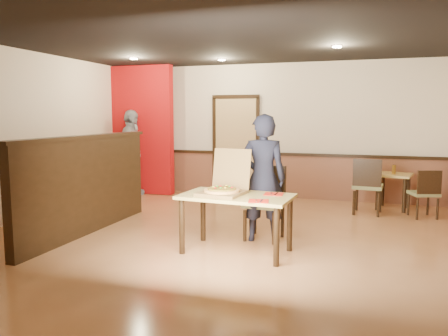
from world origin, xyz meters
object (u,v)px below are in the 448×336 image
at_px(main_table, 236,203).
at_px(side_chair_right, 425,192).
at_px(condiment, 394,169).
at_px(pizza_box, 224,188).
at_px(diner_chair, 266,199).
at_px(side_table, 393,183).
at_px(side_chair_left, 368,184).
at_px(passerby, 131,153).
at_px(diner, 263,178).

bearing_deg(main_table, side_chair_right, 51.88).
bearing_deg(condiment, side_chair_right, -49.43).
distance_m(pizza_box, condiment, 3.96).
bearing_deg(main_table, diner_chair, 79.02).
height_order(side_table, pizza_box, pizza_box).
bearing_deg(side_chair_left, side_chair_right, -173.58).
distance_m(side_chair_right, condiment, 0.79).
bearing_deg(side_table, pizza_box, -123.45).
bearing_deg(pizza_box, passerby, 142.19).
distance_m(diner_chair, diner, 0.35).
bearing_deg(side_chair_right, diner, 24.02).
distance_m(passerby, condiment, 5.28).
xyz_separation_m(side_table, passerby, (-5.28, -0.31, 0.43)).
bearing_deg(pizza_box, diner_chair, 69.61).
distance_m(diner_chair, side_chair_left, 2.40).
relative_size(side_table, passerby, 0.40).
xyz_separation_m(side_chair_right, passerby, (-5.75, 0.30, 0.47)).
bearing_deg(diner_chair, side_table, 60.10).
bearing_deg(main_table, diner, 76.51).
bearing_deg(side_table, side_chair_left, -126.26).
bearing_deg(main_table, condiment, 62.69).
height_order(diner_chair, pizza_box, pizza_box).
height_order(main_table, side_chair_right, side_chair_right).
height_order(side_table, condiment, condiment).
relative_size(main_table, diner_chair, 1.41).
height_order(passerby, pizza_box, passerby).
bearing_deg(passerby, pizza_box, -141.57).
bearing_deg(diner_chair, side_chair_right, 46.08).
height_order(main_table, side_chair_left, side_chair_left).
distance_m(diner_chair, side_table, 3.17).
height_order(side_chair_left, pizza_box, pizza_box).
bearing_deg(diner, side_table, -135.26).
relative_size(main_table, side_chair_right, 1.73).
xyz_separation_m(side_chair_left, side_table, (0.46, 0.62, -0.05)).
bearing_deg(diner, diner_chair, -106.17).
relative_size(diner_chair, diner, 0.58).
xyz_separation_m(passerby, pizza_box, (3.07, -3.03, -0.11)).
distance_m(main_table, pizza_box, 0.25).
relative_size(side_chair_left, pizza_box, 1.46).
relative_size(side_table, diner, 0.42).
xyz_separation_m(main_table, diner, (0.19, 0.61, 0.24)).
bearing_deg(side_chair_right, main_table, 28.91).
xyz_separation_m(side_chair_right, condiment, (-0.48, 0.56, 0.29)).
bearing_deg(side_chair_left, pizza_box, 62.72).
xyz_separation_m(diner_chair, passerby, (-3.46, 2.28, 0.37)).
relative_size(side_chair_left, passerby, 0.54).
relative_size(diner, pizza_box, 2.59).
bearing_deg(pizza_box, diner, 64.72).
bearing_deg(pizza_box, main_table, 0.32).
relative_size(side_chair_right, condiment, 4.94).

